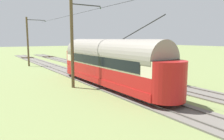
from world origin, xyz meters
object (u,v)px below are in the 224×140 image
at_px(vintage_streetcar, 109,62).
at_px(catenary_pole_mid_near, 73,42).
at_px(catenary_pole_foreground, 28,41).
at_px(track_end_bumper, 76,61).
at_px(flatcar_adjacent, 130,69).

relative_size(vintage_streetcar, catenary_pole_mid_near, 2.12).
height_order(catenary_pole_foreground, catenary_pole_mid_near, same).
relative_size(catenary_pole_foreground, track_end_bumper, 4.27).
bearing_deg(flatcar_adjacent, catenary_pole_mid_near, 12.20).
bearing_deg(track_end_bumper, vintage_streetcar, 75.77).
height_order(flatcar_adjacent, catenary_pole_mid_near, catenary_pole_mid_near).
relative_size(vintage_streetcar, flatcar_adjacent, 1.18).
xyz_separation_m(vintage_streetcar, catenary_pole_foreground, (2.79, -19.72, 1.77)).
xyz_separation_m(flatcar_adjacent, catenary_pole_mid_near, (7.62, 1.65, 3.16)).
distance_m(vintage_streetcar, track_end_bumper, 19.76).
bearing_deg(catenary_pole_foreground, vintage_streetcar, 98.04).
distance_m(flatcar_adjacent, catenary_pole_foreground, 18.48).
bearing_deg(flatcar_adjacent, track_end_bumper, -90.00).
height_order(catenary_pole_mid_near, track_end_bumper, catenary_pole_mid_near).
bearing_deg(catenary_pole_mid_near, flatcar_adjacent, -167.80).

